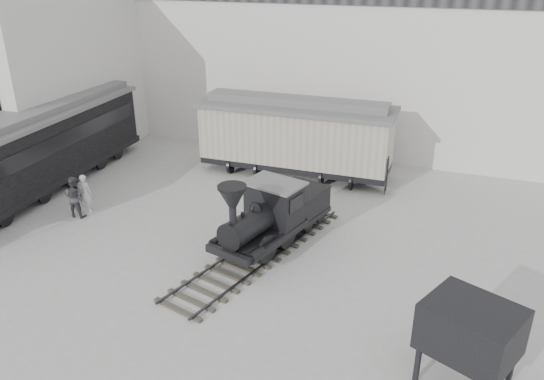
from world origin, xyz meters
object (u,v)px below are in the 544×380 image
at_px(locomotive, 270,219).
at_px(visitor_b, 74,197).
at_px(visitor_a, 85,194).
at_px(coal_hopper, 470,335).
at_px(passenger_coach, 41,147).
at_px(boxcar, 296,135).

relative_size(locomotive, visitor_b, 5.10).
relative_size(visitor_a, coal_hopper, 0.64).
bearing_deg(passenger_coach, visitor_a, -26.96).
height_order(boxcar, passenger_coach, boxcar).
bearing_deg(visitor_a, passenger_coach, -32.91).
bearing_deg(passenger_coach, locomotive, -10.52).
relative_size(boxcar, coal_hopper, 3.55).
bearing_deg(visitor_b, boxcar, -138.66).
bearing_deg(coal_hopper, visitor_b, -171.83).
bearing_deg(boxcar, coal_hopper, -56.19).
bearing_deg(boxcar, visitor_b, -133.47).
bearing_deg(visitor_a, boxcar, -142.53).
xyz_separation_m(locomotive, passenger_coach, (-12.01, 1.61, 0.84)).
bearing_deg(coal_hopper, boxcar, 148.83).
xyz_separation_m(passenger_coach, visitor_a, (3.55, -1.59, -1.14)).
relative_size(locomotive, visitor_a, 5.25).
distance_m(locomotive, boxcar, 7.61).
bearing_deg(coal_hopper, locomotive, 169.47).
distance_m(locomotive, passenger_coach, 12.15).
distance_m(passenger_coach, coal_hopper, 20.28).
relative_size(visitor_b, coal_hopper, 0.66).
bearing_deg(boxcar, visitor_a, -134.53).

